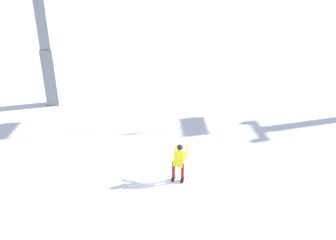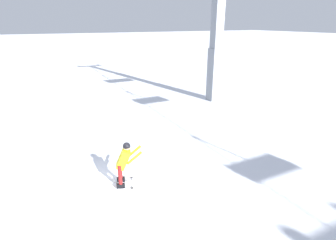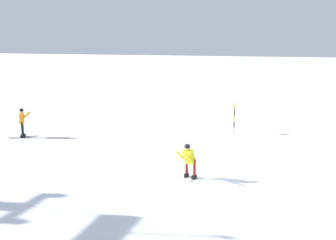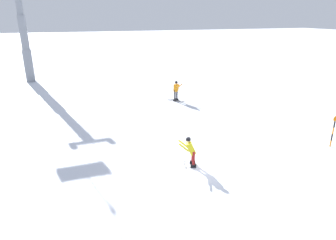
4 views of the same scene
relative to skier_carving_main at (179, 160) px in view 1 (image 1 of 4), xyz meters
The scene contains 3 objects.
ground_plane 1.20m from the skier_carving_main, 102.65° to the right, with size 260.00×260.00×0.00m, color white.
skier_carving_main is the anchor object (origin of this frame).
lift_tower_near 12.28m from the skier_carving_main, 129.45° to the left, with size 0.76×2.86×11.34m.
Camera 1 is at (-0.89, -11.30, 8.20)m, focal length 36.41 mm.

